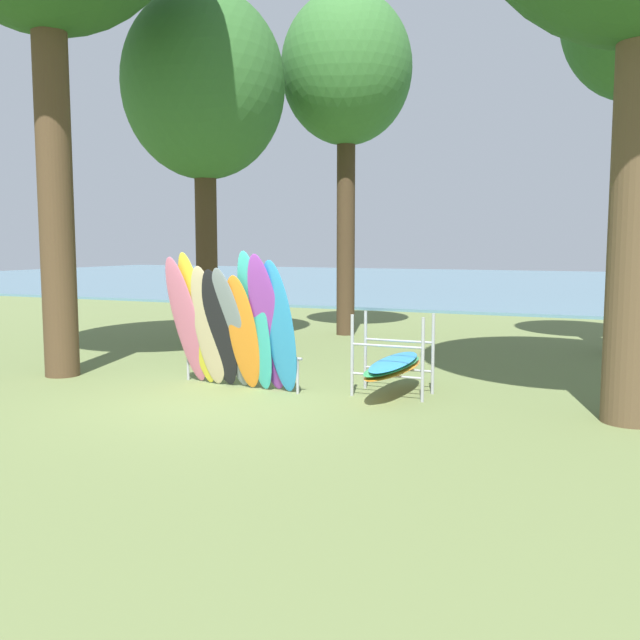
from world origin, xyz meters
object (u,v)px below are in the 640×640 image
tree_mid_behind (204,88)px  board_storage_rack (393,365)px  tree_far_right_back (346,73)px  leaning_board_pile (231,326)px  tree_far_left_back (638,22)px

tree_mid_behind → board_storage_rack: size_ratio=3.71×
tree_far_right_back → board_storage_rack: tree_far_right_back is taller
board_storage_rack → leaning_board_pile: bearing=-165.7°
tree_far_left_back → tree_far_right_back: bearing=173.9°
tree_mid_behind → tree_far_left_back: (8.76, 2.22, 0.97)m
tree_mid_behind → tree_far_right_back: bearing=52.4°
tree_far_right_back → leaning_board_pile: (0.80, -7.06, -5.44)m
board_storage_rack → tree_mid_behind: bearing=147.6°
leaning_board_pile → tree_far_right_back: bearing=96.4°
tree_mid_behind → leaning_board_pile: bearing=-53.7°
tree_mid_behind → tree_far_right_back: (2.25, 2.92, 0.73)m
tree_far_left_back → leaning_board_pile: 10.26m
tree_mid_behind → tree_far_right_back: 3.76m
tree_mid_behind → leaning_board_pile: (3.04, -4.14, -4.71)m
leaning_board_pile → board_storage_rack: bearing=14.3°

